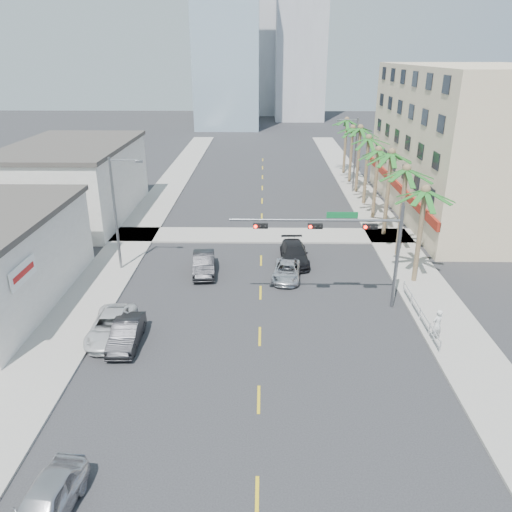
{
  "coord_description": "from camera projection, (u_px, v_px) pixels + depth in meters",
  "views": [
    {
      "loc": [
        0.19,
        -22.42,
        16.18
      ],
      "look_at": [
        -0.3,
        8.47,
        3.5
      ],
      "focal_mm": 35.0,
      "sensor_mm": 36.0,
      "label": 1
    }
  ],
  "objects": [
    {
      "name": "tower_far_center",
      "position": [
        253.0,
        32.0,
        134.58
      ],
      "size": [
        16.0,
        16.0,
        42.0
      ],
      "primitive_type": "cube",
      "color": "#ADADB2",
      "rests_on": "ground"
    },
    {
      "name": "palm_tree_3",
      "position": [
        379.0,
        150.0,
        49.55
      ],
      "size": [
        4.8,
        4.8,
        7.8
      ],
      "color": "brown",
      "rests_on": "ground"
    },
    {
      "name": "palm_tree_4",
      "position": [
        369.0,
        139.0,
        54.23
      ],
      "size": [
        4.8,
        4.8,
        8.16
      ],
      "color": "brown",
      "rests_on": "ground"
    },
    {
      "name": "traffic_signal_mast",
      "position": [
        350.0,
        237.0,
        32.23
      ],
      "size": [
        11.12,
        0.54,
        7.2
      ],
      "color": "slate",
      "rests_on": "ground"
    },
    {
      "name": "building_right",
      "position": [
        475.0,
        143.0,
        51.46
      ],
      "size": [
        15.25,
        28.0,
        15.0
      ],
      "color": "beige",
      "rests_on": "ground"
    },
    {
      "name": "sidewalk_left",
      "position": [
        130.0,
        242.0,
        45.53
      ],
      "size": [
        4.0,
        120.0,
        0.15
      ],
      "primitive_type": "cube",
      "color": "gray",
      "rests_on": "ground"
    },
    {
      "name": "car_lane_left",
      "position": [
        204.0,
        264.0,
        39.1
      ],
      "size": [
        2.12,
        4.88,
        1.56
      ],
      "primitive_type": "imported",
      "rotation": [
        0.0,
        0.0,
        0.1
      ],
      "color": "black",
      "rests_on": "ground"
    },
    {
      "name": "palm_tree_7",
      "position": [
        347.0,
        120.0,
        68.66
      ],
      "size": [
        4.8,
        4.8,
        8.16
      ],
      "color": "brown",
      "rests_on": "ground"
    },
    {
      "name": "palm_tree_1",
      "position": [
        407.0,
        170.0,
        39.8
      ],
      "size": [
        4.8,
        4.8,
        8.16
      ],
      "color": "brown",
      "rests_on": "ground"
    },
    {
      "name": "sidewalk_cross",
      "position": [
        261.0,
        235.0,
        47.2
      ],
      "size": [
        80.0,
        4.0,
        0.15
      ],
      "primitive_type": "cube",
      "color": "gray",
      "rests_on": "ground"
    },
    {
      "name": "palm_tree_2",
      "position": [
        392.0,
        153.0,
        44.48
      ],
      "size": [
        4.8,
        4.8,
        8.52
      ],
      "color": "brown",
      "rests_on": "ground"
    },
    {
      "name": "building_left_far",
      "position": [
        74.0,
        183.0,
        51.7
      ],
      "size": [
        11.0,
        18.0,
        7.2
      ],
      "primitive_type": "cube",
      "color": "beige",
      "rests_on": "ground"
    },
    {
      "name": "palm_tree_0",
      "position": [
        425.0,
        191.0,
        35.12
      ],
      "size": [
        4.8,
        4.8,
        7.8
      ],
      "color": "brown",
      "rests_on": "ground"
    },
    {
      "name": "palm_tree_6",
      "position": [
        353.0,
        128.0,
        63.98
      ],
      "size": [
        4.8,
        4.8,
        7.8
      ],
      "color": "brown",
      "rests_on": "ground"
    },
    {
      "name": "streetlight_right",
      "position": [
        354.0,
        152.0,
        59.95
      ],
      "size": [
        2.55,
        0.25,
        9.0
      ],
      "color": "slate",
      "rests_on": "ground"
    },
    {
      "name": "sidewalk_right",
      "position": [
        394.0,
        244.0,
        45.18
      ],
      "size": [
        4.0,
        120.0,
        0.15
      ],
      "primitive_type": "cube",
      "color": "gray",
      "rests_on": "ground"
    },
    {
      "name": "palm_tree_5",
      "position": [
        361.0,
        128.0,
        58.91
      ],
      "size": [
        4.8,
        4.8,
        8.52
      ],
      "color": "brown",
      "rests_on": "ground"
    },
    {
      "name": "pedestrian",
      "position": [
        437.0,
        325.0,
        29.62
      ],
      "size": [
        0.87,
        0.76,
        1.99
      ],
      "primitive_type": "imported",
      "rotation": [
        0.0,
        0.0,
        3.62
      ],
      "color": "silver",
      "rests_on": "sidewalk_right"
    },
    {
      "name": "guardrail",
      "position": [
        420.0,
        312.0,
        32.03
      ],
      "size": [
        0.08,
        8.08,
        1.0
      ],
      "color": "silver",
      "rests_on": "ground"
    },
    {
      "name": "car_parked_mid",
      "position": [
        126.0,
        333.0,
        29.52
      ],
      "size": [
        1.66,
        4.44,
        1.45
      ],
      "primitive_type": "imported",
      "rotation": [
        0.0,
        0.0,
        0.03
      ],
      "color": "black",
      "rests_on": "ground"
    },
    {
      "name": "tower_far_left",
      "position": [
        226.0,
        12.0,
        105.77
      ],
      "size": [
        14.0,
        14.0,
        48.0
      ],
      "primitive_type": "cube",
      "color": "#99B2C6",
      "rests_on": "ground"
    },
    {
      "name": "ground",
      "position": [
        259.0,
        376.0,
        26.88
      ],
      "size": [
        260.0,
        260.0,
        0.0
      ],
      "primitive_type": "plane",
      "color": "#262628",
      "rests_on": "ground"
    },
    {
      "name": "car_lane_center",
      "position": [
        287.0,
        271.0,
        38.2
      ],
      "size": [
        2.58,
        4.66,
        1.24
      ],
      "primitive_type": "imported",
      "rotation": [
        0.0,
        0.0,
        -0.12
      ],
      "color": "silver",
      "rests_on": "ground"
    },
    {
      "name": "car_parked_near",
      "position": [
        45.0,
        504.0,
        18.36
      ],
      "size": [
        2.26,
        4.63,
        1.52
      ],
      "primitive_type": "imported",
      "rotation": [
        0.0,
        0.0,
        -0.11
      ],
      "color": "#BBBBC0",
      "rests_on": "ground"
    },
    {
      "name": "car_lane_right",
      "position": [
        294.0,
        254.0,
        41.11
      ],
      "size": [
        2.38,
        5.35,
        1.52
      ],
      "primitive_type": "imported",
      "rotation": [
        0.0,
        0.0,
        0.05
      ],
      "color": "black",
      "rests_on": "ground"
    },
    {
      "name": "car_parked_far",
      "position": [
        111.0,
        326.0,
        30.29
      ],
      "size": [
        2.62,
        5.27,
        1.44
      ],
      "primitive_type": "imported",
      "rotation": [
        0.0,
        0.0,
        0.05
      ],
      "color": "silver",
      "rests_on": "ground"
    },
    {
      "name": "streetlight_left",
      "position": [
        117.0,
        209.0,
        38.07
      ],
      "size": [
        2.55,
        0.25,
        9.0
      ],
      "color": "slate",
      "rests_on": "ground"
    }
  ]
}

